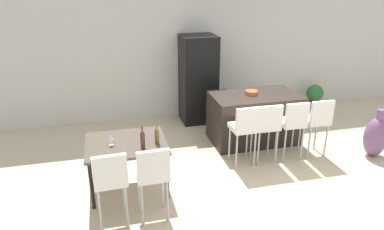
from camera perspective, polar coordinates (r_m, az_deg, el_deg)
name	(u,v)px	position (r m, az deg, el deg)	size (l,w,h in m)	color
ground_plane	(268,170)	(6.02, 12.13, -8.58)	(10.00, 10.00, 0.00)	#C6B28E
back_wall	(218,49)	(7.98, 4.15, 10.51)	(10.00, 0.12, 2.90)	beige
kitchen_island	(254,118)	(6.82, 9.91, -0.43)	(1.62, 0.93, 0.92)	black
bar_chair_left	(245,126)	(5.81, 8.44, -1.78)	(0.41, 0.41, 1.05)	white
bar_chair_middle	(267,124)	(5.96, 11.92, -1.40)	(0.41, 0.41, 1.05)	white
bar_chair_right	(293,121)	(6.17, 15.88, -0.96)	(0.40, 0.40, 1.05)	white
bar_chair_far	(317,119)	(6.40, 19.45, -0.56)	(0.40, 0.40, 1.05)	white
dining_table	(126,147)	(5.22, -10.47, -5.04)	(1.14, 0.96, 0.74)	#4C4238
dining_chair_near	(110,178)	(4.46, -12.97, -9.74)	(0.42, 0.42, 1.05)	white
dining_chair_far	(153,172)	(4.49, -6.35, -9.10)	(0.41, 0.41, 1.05)	white
wine_bottle_right	(157,136)	(5.07, -5.65, -3.33)	(0.06, 0.06, 0.29)	brown
wine_bottle_inner	(143,140)	(4.91, -7.91, -4.04)	(0.06, 0.06, 0.34)	#471E19
wine_glass_left	(111,137)	(5.10, -12.88, -3.49)	(0.07, 0.07, 0.17)	silver
refrigerator	(198,79)	(7.54, 0.99, 5.75)	(0.72, 0.68, 1.84)	black
fruit_bowl	(251,93)	(6.65, 9.51, 3.57)	(0.22, 0.22, 0.07)	#C6512D
floor_vase	(376,137)	(6.94, 27.35, -3.09)	(0.39, 0.39, 0.87)	#704C75
potted_plant	(315,95)	(8.84, 19.06, 3.05)	(0.39, 0.39, 0.59)	#38383D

